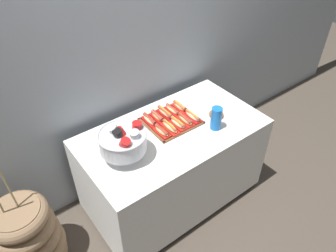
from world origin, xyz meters
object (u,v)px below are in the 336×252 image
object	(u,v)px
hot_dog_3	(185,120)
hot_dog_7	(165,113)
serving_tray	(171,121)
donut	(216,114)
buffet_table	(172,164)
cup_stack	(216,118)
hot_dog_9	(180,107)
hot_dog_1	(170,127)
hot_dog_2	(178,123)
hot_dog_4	(193,116)
hot_dog_0	(162,131)
floor_vase	(28,238)
hot_dog_6	(157,116)
punch_bowl	(123,141)
hot_dog_5	(150,120)
hot_dog_8	(172,110)

from	to	relation	value
hot_dog_3	hot_dog_7	size ratio (longest dim) A/B	0.95
serving_tray	donut	world-z (taller)	donut
buffet_table	serving_tray	xyz separation A→B (m)	(0.06, 0.09, 0.38)
buffet_table	hot_dog_7	world-z (taller)	hot_dog_7
serving_tray	cup_stack	bearing A→B (deg)	-50.32
buffet_table	hot_dog_9	size ratio (longest dim) A/B	8.89
hot_dog_9	donut	world-z (taller)	hot_dog_9
hot_dog_1	hot_dog_2	bearing A→B (deg)	-0.72
serving_tray	cup_stack	distance (m)	0.36
serving_tray	hot_dog_3	bearing A→B (deg)	-48.44
hot_dog_4	hot_dog_9	size ratio (longest dim) A/B	1.03
hot_dog_0	hot_dog_7	distance (m)	0.22
hot_dog_2	hot_dog_9	distance (m)	0.22
floor_vase	serving_tray	xyz separation A→B (m)	(1.26, -0.04, 0.49)
hot_dog_1	hot_dog_6	bearing A→B (deg)	89.28
floor_vase	hot_dog_7	size ratio (longest dim) A/B	6.09
hot_dog_0	hot_dog_6	xyz separation A→B (m)	(0.08, 0.16, 0.00)
hot_dog_1	buffet_table	bearing A→B (deg)	-31.59
hot_dog_0	hot_dog_6	size ratio (longest dim) A/B	1.03
buffet_table	punch_bowl	bearing A→B (deg)	-177.41
donut	hot_dog_3	bearing A→B (deg)	162.87
floor_vase	buffet_table	bearing A→B (deg)	-6.52
hot_dog_6	donut	size ratio (longest dim) A/B	1.27
floor_vase	hot_dog_5	xyz separation A→B (m)	(1.11, 0.04, 0.52)
hot_dog_5	hot_dog_3	bearing A→B (deg)	-36.97
serving_tray	punch_bowl	bearing A→B (deg)	-167.16
floor_vase	cup_stack	size ratio (longest dim) A/B	5.84
hot_dog_8	serving_tray	bearing A→B (deg)	-132.99
floor_vase	hot_dog_5	distance (m)	1.23
serving_tray	hot_dog_7	world-z (taller)	hot_dog_7
hot_dog_9	donut	bearing A→B (deg)	-53.13
hot_dog_1	cup_stack	bearing A→B (deg)	-32.06
hot_dog_2	hot_dog_7	distance (m)	0.17
floor_vase	hot_dog_5	size ratio (longest dim) A/B	6.61
serving_tray	hot_dog_5	xyz separation A→B (m)	(-0.15, 0.08, 0.03)
hot_dog_2	floor_vase	bearing A→B (deg)	174.25
hot_dog_3	hot_dog_9	xyz separation A→B (m)	(0.08, 0.16, -0.00)
hot_dog_2	punch_bowl	xyz separation A→B (m)	(-0.50, -0.03, 0.11)
hot_dog_3	cup_stack	size ratio (longest dim) A/B	0.92
floor_vase	hot_dog_2	bearing A→B (deg)	-5.75
buffet_table	donut	bearing A→B (deg)	-10.20
hot_dog_8	cup_stack	distance (m)	0.38
hot_dog_6	hot_dog_7	distance (m)	0.08
hot_dog_9	punch_bowl	distance (m)	0.69
hot_dog_0	hot_dog_3	bearing A→B (deg)	-0.72
donut	buffet_table	bearing A→B (deg)	169.80
hot_dog_8	hot_dog_7	bearing A→B (deg)	179.28
hot_dog_8	hot_dog_9	size ratio (longest dim) A/B	1.00
buffet_table	donut	world-z (taller)	donut
hot_dog_4	hot_dog_6	world-z (taller)	same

